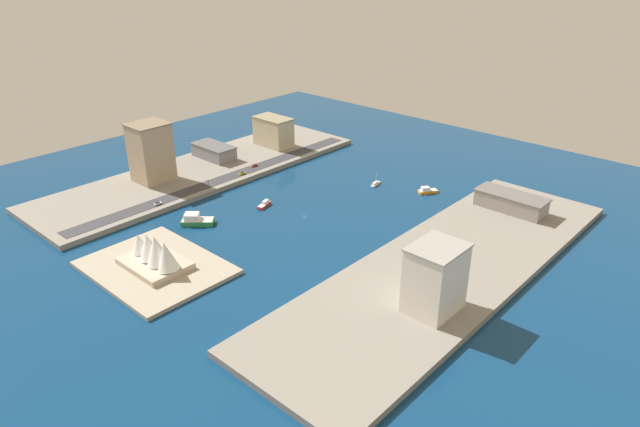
{
  "coord_description": "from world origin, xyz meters",
  "views": [
    {
      "loc": [
        -213.81,
        220.83,
        146.48
      ],
      "look_at": [
        -13.85,
        1.17,
        4.83
      ],
      "focal_mm": 31.89,
      "sensor_mm": 36.0,
      "label": 1
    }
  ],
  "objects_px": {
    "apartment_midrise_tan": "(151,152)",
    "opera_landmark": "(155,254)",
    "hotel_broad_white": "(435,278)",
    "van_white": "(158,203)",
    "water_taxi_orange": "(427,191)",
    "traffic_light_waterfront": "(208,183)",
    "warehouse_low_gray": "(214,151)",
    "tugboat_red": "(264,205)",
    "ferry_green_doubledeck": "(196,220)",
    "office_block_beige": "(273,131)",
    "carpark_squat_concrete": "(511,202)",
    "taxi_yellow_cab": "(242,173)",
    "sailboat_small_white": "(376,184)",
    "pickup_red": "(254,165)"
  },
  "relations": [
    {
      "from": "taxi_yellow_cab",
      "to": "traffic_light_waterfront",
      "type": "relative_size",
      "value": 0.77
    },
    {
      "from": "apartment_midrise_tan",
      "to": "traffic_light_waterfront",
      "type": "xyz_separation_m",
      "value": [
        -40.42,
        -14.22,
        -15.08
      ]
    },
    {
      "from": "water_taxi_orange",
      "to": "traffic_light_waterfront",
      "type": "relative_size",
      "value": 2.03
    },
    {
      "from": "sailboat_small_white",
      "to": "pickup_red",
      "type": "distance_m",
      "value": 87.87
    },
    {
      "from": "tugboat_red",
      "to": "water_taxi_orange",
      "type": "relative_size",
      "value": 0.95
    },
    {
      "from": "water_taxi_orange",
      "to": "van_white",
      "type": "xyz_separation_m",
      "value": [
        106.89,
        132.2,
        2.64
      ]
    },
    {
      "from": "apartment_midrise_tan",
      "to": "water_taxi_orange",
      "type": "bearing_deg",
      "value": -142.31
    },
    {
      "from": "office_block_beige",
      "to": "hotel_broad_white",
      "type": "xyz_separation_m",
      "value": [
        -211.1,
        105.78,
        4.15
      ]
    },
    {
      "from": "water_taxi_orange",
      "to": "office_block_beige",
      "type": "height_order",
      "value": "office_block_beige"
    },
    {
      "from": "sailboat_small_white",
      "to": "traffic_light_waterfront",
      "type": "bearing_deg",
      "value": 50.12
    },
    {
      "from": "hotel_broad_white",
      "to": "taxi_yellow_cab",
      "type": "height_order",
      "value": "hotel_broad_white"
    },
    {
      "from": "hotel_broad_white",
      "to": "pickup_red",
      "type": "relative_size",
      "value": 6.01
    },
    {
      "from": "carpark_squat_concrete",
      "to": "taxi_yellow_cab",
      "type": "xyz_separation_m",
      "value": [
        161.2,
        70.17,
        -4.11
      ]
    },
    {
      "from": "carpark_squat_concrete",
      "to": "traffic_light_waterfront",
      "type": "height_order",
      "value": "carpark_squat_concrete"
    },
    {
      "from": "hotel_broad_white",
      "to": "van_white",
      "type": "distance_m",
      "value": 183.08
    },
    {
      "from": "sailboat_small_white",
      "to": "taxi_yellow_cab",
      "type": "xyz_separation_m",
      "value": [
        74.58,
        52.6,
        3.18
      ]
    },
    {
      "from": "water_taxi_orange",
      "to": "warehouse_low_gray",
      "type": "relative_size",
      "value": 0.38
    },
    {
      "from": "apartment_midrise_tan",
      "to": "hotel_broad_white",
      "type": "relative_size",
      "value": 1.27
    },
    {
      "from": "tugboat_red",
      "to": "hotel_broad_white",
      "type": "relative_size",
      "value": 0.41
    },
    {
      "from": "ferry_green_doubledeck",
      "to": "apartment_midrise_tan",
      "type": "height_order",
      "value": "apartment_midrise_tan"
    },
    {
      "from": "ferry_green_doubledeck",
      "to": "office_block_beige",
      "type": "distance_m",
      "value": 136.65
    },
    {
      "from": "tugboat_red",
      "to": "opera_landmark",
      "type": "xyz_separation_m",
      "value": [
        -16.49,
        87.18,
        8.18
      ]
    },
    {
      "from": "apartment_midrise_tan",
      "to": "tugboat_red",
      "type": "bearing_deg",
      "value": -162.6
    },
    {
      "from": "warehouse_low_gray",
      "to": "water_taxi_orange",
      "type": "bearing_deg",
      "value": -159.11
    },
    {
      "from": "water_taxi_orange",
      "to": "sailboat_small_white",
      "type": "xyz_separation_m",
      "value": [
        32.67,
        12.38,
        -0.54
      ]
    },
    {
      "from": "office_block_beige",
      "to": "hotel_broad_white",
      "type": "distance_m",
      "value": 236.16
    },
    {
      "from": "ferry_green_doubledeck",
      "to": "warehouse_low_gray",
      "type": "distance_m",
      "value": 103.57
    },
    {
      "from": "tugboat_red",
      "to": "water_taxi_orange",
      "type": "height_order",
      "value": "water_taxi_orange"
    },
    {
      "from": "warehouse_low_gray",
      "to": "carpark_squat_concrete",
      "type": "relative_size",
      "value": 0.83
    },
    {
      "from": "warehouse_low_gray",
      "to": "office_block_beige",
      "type": "distance_m",
      "value": 51.02
    },
    {
      "from": "van_white",
      "to": "traffic_light_waterfront",
      "type": "distance_m",
      "value": 35.97
    },
    {
      "from": "tugboat_red",
      "to": "ferry_green_doubledeck",
      "type": "bearing_deg",
      "value": 75.53
    },
    {
      "from": "van_white",
      "to": "carpark_squat_concrete",
      "type": "bearing_deg",
      "value": -139.49
    },
    {
      "from": "water_taxi_orange",
      "to": "warehouse_low_gray",
      "type": "height_order",
      "value": "warehouse_low_gray"
    },
    {
      "from": "hotel_broad_white",
      "to": "tugboat_red",
      "type": "bearing_deg",
      "value": -11.39
    },
    {
      "from": "office_block_beige",
      "to": "van_white",
      "type": "distance_m",
      "value": 128.63
    },
    {
      "from": "apartment_midrise_tan",
      "to": "pickup_red",
      "type": "distance_m",
      "value": 71.41
    },
    {
      "from": "apartment_midrise_tan",
      "to": "traffic_light_waterfront",
      "type": "relative_size",
      "value": 5.96
    },
    {
      "from": "carpark_squat_concrete",
      "to": "office_block_beige",
      "type": "bearing_deg",
      "value": 3.8
    },
    {
      "from": "hotel_broad_white",
      "to": "taxi_yellow_cab",
      "type": "bearing_deg",
      "value": -14.86
    },
    {
      "from": "tugboat_red",
      "to": "pickup_red",
      "type": "height_order",
      "value": "pickup_red"
    },
    {
      "from": "water_taxi_orange",
      "to": "pickup_red",
      "type": "relative_size",
      "value": 2.59
    },
    {
      "from": "warehouse_low_gray",
      "to": "pickup_red",
      "type": "height_order",
      "value": "warehouse_low_gray"
    },
    {
      "from": "ferry_green_doubledeck",
      "to": "sailboat_small_white",
      "type": "distance_m",
      "value": 123.0
    },
    {
      "from": "ferry_green_doubledeck",
      "to": "office_block_beige",
      "type": "relative_size",
      "value": 0.63
    },
    {
      "from": "water_taxi_orange",
      "to": "hotel_broad_white",
      "type": "height_order",
      "value": "hotel_broad_white"
    },
    {
      "from": "water_taxi_orange",
      "to": "opera_landmark",
      "type": "height_order",
      "value": "opera_landmark"
    },
    {
      "from": "tugboat_red",
      "to": "office_block_beige",
      "type": "height_order",
      "value": "office_block_beige"
    },
    {
      "from": "hotel_broad_white",
      "to": "pickup_red",
      "type": "xyz_separation_m",
      "value": [
        186.98,
        -63.95,
        -14.44
      ]
    },
    {
      "from": "apartment_midrise_tan",
      "to": "opera_landmark",
      "type": "distance_m",
      "value": 115.98
    }
  ]
}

